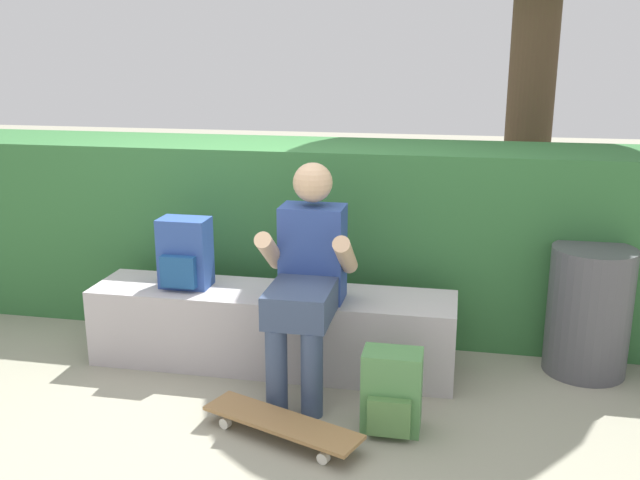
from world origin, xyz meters
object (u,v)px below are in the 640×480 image
object	(u,v)px
backpack_on_bench	(185,254)
trash_bin	(589,311)
backpack_on_ground	(392,393)
bench_main	(272,328)
person_skater	(307,272)
skateboard_near_person	(282,423)

from	to	relation	value
backpack_on_bench	trash_bin	distance (m)	2.29
backpack_on_bench	backpack_on_ground	xyz separation A→B (m)	(1.25, -0.58, -0.45)
bench_main	backpack_on_ground	bearing A→B (deg)	-38.29
backpack_on_bench	trash_bin	bearing A→B (deg)	6.99
person_skater	backpack_on_bench	xyz separation A→B (m)	(-0.76, 0.20, -0.01)
skateboard_near_person	backpack_on_ground	bearing A→B (deg)	19.67
skateboard_near_person	bench_main	bearing A→B (deg)	108.11
person_skater	skateboard_near_person	size ratio (longest dim) A/B	1.46
person_skater	trash_bin	xyz separation A→B (m)	(1.50, 0.48, -0.28)
backpack_on_ground	backpack_on_bench	bearing A→B (deg)	155.10
bench_main	backpack_on_ground	xyz separation A→B (m)	(0.75, -0.59, -0.03)
skateboard_near_person	trash_bin	xyz separation A→B (m)	(1.50, 1.03, 0.29)
skateboard_near_person	trash_bin	distance (m)	1.85
bench_main	trash_bin	xyz separation A→B (m)	(1.75, 0.27, 0.14)
bench_main	backpack_on_ground	size ratio (longest dim) A/B	5.18
bench_main	trash_bin	world-z (taller)	trash_bin
backpack_on_bench	trash_bin	world-z (taller)	backpack_on_bench
person_skater	backpack_on_ground	distance (m)	0.77
bench_main	backpack_on_ground	world-z (taller)	bench_main
person_skater	trash_bin	size ratio (longest dim) A/B	1.65
person_skater	backpack_on_ground	bearing A→B (deg)	-37.51
skateboard_near_person	trash_bin	bearing A→B (deg)	34.51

